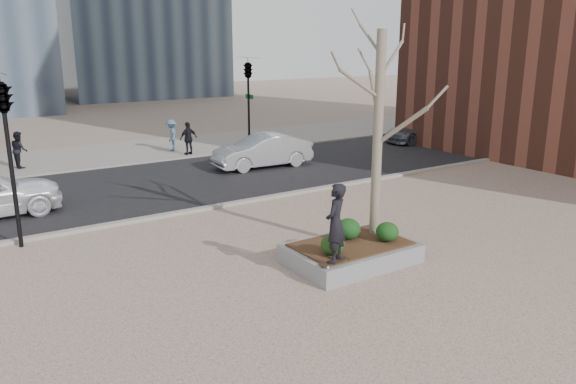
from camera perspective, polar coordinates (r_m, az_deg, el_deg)
ground at (r=13.27m, az=3.00°, el=-8.03°), size 120.00×120.00×0.00m
street at (r=21.72m, az=-12.86°, el=0.80°), size 60.00×8.00×0.02m
far_sidewalk at (r=28.25m, az=-17.97°, el=3.67°), size 60.00×6.00×0.02m
planter at (r=13.76m, az=6.38°, el=-6.23°), size 3.00×2.00×0.45m
planter_mulch at (r=13.67m, az=6.41°, el=-5.27°), size 2.70×1.70×0.04m
sycamore_tree at (r=13.80m, az=9.24°, el=9.00°), size 2.80×2.80×6.60m
shrub_left at (r=12.85m, az=4.57°, el=-5.37°), size 0.55×0.55×0.47m
shrub_middle at (r=13.87m, az=6.14°, el=-3.75°), size 0.61×0.61×0.52m
shrub_right at (r=13.87m, az=10.05°, el=-4.00°), size 0.55×0.55×0.47m
skateboard at (r=12.47m, az=4.76°, el=-7.19°), size 0.79×0.25×0.08m
skateboarder at (r=12.15m, az=4.85°, el=-3.17°), size 0.77×0.71×1.76m
car_silver at (r=23.93m, az=-2.62°, el=4.18°), size 4.32×1.76×1.39m
car_third at (r=31.00m, az=13.65°, el=6.12°), size 4.60×2.51×1.26m
pedestrian_a at (r=26.38m, az=-25.64°, el=3.91°), size 0.65×0.80×1.55m
pedestrian_b at (r=28.26m, az=-11.74°, el=5.69°), size 0.99×1.14×1.53m
pedestrian_c at (r=27.03m, az=-10.07°, el=5.39°), size 0.96×0.51×1.56m
traffic_light_near at (r=15.77m, az=-26.34°, el=2.69°), size 0.60×2.48×4.50m
traffic_light_far at (r=28.18m, az=-4.02°, el=8.94°), size 0.60×2.48×4.50m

